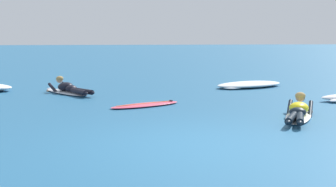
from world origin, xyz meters
TOP-DOWN VIEW (x-y plane):
  - ground_plane at (0.00, 10.00)m, footprint 120.00×120.00m
  - surfer_near at (2.51, 2.06)m, footprint 1.41×2.40m
  - surfer_far at (-2.63, 6.85)m, footprint 1.74×2.35m
  - drifting_surfboard at (-0.52, 4.14)m, footprint 1.92×1.40m
  - whitewater_mid_left at (3.15, 7.95)m, footprint 2.72×2.05m

SIDE VIEW (x-z plane):
  - ground_plane at x=0.00m, z-range 0.00..0.00m
  - drifting_surfboard at x=-0.52m, z-range -0.05..0.11m
  - whitewater_mid_left at x=3.15m, z-range -0.01..0.18m
  - surfer_far at x=-2.63m, z-range -0.13..0.40m
  - surfer_near at x=2.51m, z-range -0.13..0.41m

